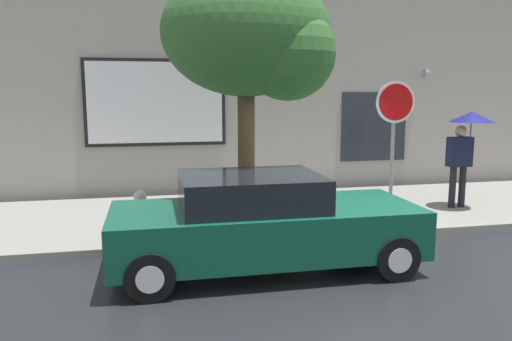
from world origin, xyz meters
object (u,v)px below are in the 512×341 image
Objects in this scene: fire_hydrant at (141,212)px; pedestrian_with_umbrella at (467,134)px; parked_car at (263,223)px; stop_sign at (394,124)px; street_tree at (254,38)px.

pedestrian_with_umbrella is at bearing 4.85° from fire_hydrant.
fire_hydrant is at bearing 133.92° from parked_car.
stop_sign is at bearing -156.21° from pedestrian_with_umbrella.
parked_car is 5.87× the size of fire_hydrant.
street_tree is 1.71× the size of stop_sign.
stop_sign is (4.58, -0.38, 1.50)m from fire_hydrant.
street_tree reaches higher than parked_car.
fire_hydrant is at bearing -175.15° from pedestrian_with_umbrella.
street_tree is at bearing -169.41° from pedestrian_with_umbrella.
stop_sign is at bearing -4.80° from fire_hydrant.
street_tree is (-4.77, -0.89, 1.77)m from pedestrian_with_umbrella.
parked_car is 2.58m from fire_hydrant.
pedestrian_with_umbrella is (6.75, 0.57, 1.21)m from fire_hydrant.
parked_car is 3.42m from stop_sign.
pedestrian_with_umbrella is 0.45× the size of street_tree.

